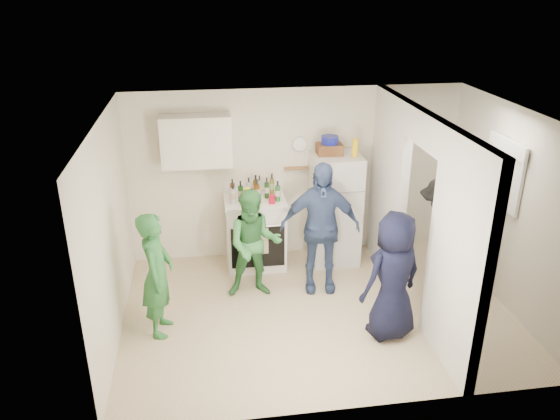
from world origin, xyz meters
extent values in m
plane|color=beige|center=(0.00, 0.00, 0.00)|extent=(4.80, 4.80, 0.00)
plane|color=silver|center=(0.00, 1.70, 1.25)|extent=(4.80, 0.00, 4.80)
plane|color=silver|center=(0.00, -1.70, 1.25)|extent=(4.80, 0.00, 4.80)
plane|color=silver|center=(-2.40, 0.00, 1.25)|extent=(0.00, 3.40, 3.40)
plane|color=silver|center=(2.40, 0.00, 1.25)|extent=(0.00, 3.40, 3.40)
plane|color=white|center=(0.00, 0.00, 2.50)|extent=(4.80, 4.80, 0.00)
cube|color=silver|center=(1.20, 1.10, 1.25)|extent=(0.12, 1.20, 2.50)
cube|color=silver|center=(1.20, -1.10, 1.25)|extent=(0.12, 1.20, 2.50)
cube|color=silver|center=(1.20, 0.00, 2.30)|extent=(0.12, 1.00, 0.40)
cube|color=white|center=(-0.64, 1.37, 0.51)|extent=(0.86, 0.71, 1.02)
cube|color=silver|center=(-1.40, 1.52, 1.85)|extent=(0.95, 0.34, 0.70)
cube|color=silver|center=(0.52, 1.34, 0.81)|extent=(0.67, 0.65, 1.62)
cube|color=brown|center=(0.42, 1.39, 1.70)|extent=(0.35, 0.25, 0.15)
cylinder|color=navy|center=(0.42, 1.39, 1.83)|extent=(0.24, 0.24, 0.11)
cylinder|color=yellow|center=(0.74, 1.24, 1.75)|extent=(0.09, 0.09, 0.25)
cylinder|color=white|center=(0.05, 1.68, 1.70)|extent=(0.22, 0.02, 0.22)
cube|color=olive|center=(0.00, 1.65, 1.35)|extent=(0.35, 0.08, 0.03)
cube|color=black|center=(2.38, 0.20, 1.65)|extent=(0.03, 0.70, 0.80)
cube|color=white|center=(2.36, 0.20, 1.65)|extent=(0.04, 0.76, 0.86)
cube|color=white|center=(2.34, 0.20, 2.00)|extent=(0.04, 0.82, 0.18)
cylinder|color=yellow|center=(-0.76, 1.15, 1.15)|extent=(0.09, 0.09, 0.25)
cylinder|color=#B10B25|center=(-0.42, 1.17, 1.08)|extent=(0.09, 0.09, 0.12)
imported|color=#2F7731|center=(-1.91, -0.12, 0.76)|extent=(0.44, 0.60, 1.52)
imported|color=#3C8949|center=(-0.73, 0.54, 0.73)|extent=(0.74, 0.59, 1.47)
imported|color=#374578|center=(0.13, 0.58, 0.89)|extent=(1.08, 0.55, 1.78)
imported|color=black|center=(0.73, -0.58, 0.78)|extent=(0.88, 0.72, 1.55)
imported|color=black|center=(1.62, 0.22, 0.81)|extent=(0.98, 1.20, 1.62)
cylinder|color=brown|center=(-0.93, 1.51, 1.15)|extent=(0.07, 0.07, 0.26)
cylinder|color=#174619|center=(-0.83, 1.30, 1.17)|extent=(0.07, 0.07, 0.30)
cylinder|color=#A9B4B8|center=(-0.70, 1.52, 1.16)|extent=(0.07, 0.07, 0.27)
cylinder|color=#582D0F|center=(-0.61, 1.34, 1.17)|extent=(0.08, 0.08, 0.30)
cylinder|color=#95A3A6|center=(-0.55, 1.55, 1.16)|extent=(0.06, 0.06, 0.28)
cylinder|color=#143715|center=(-0.46, 1.39, 1.17)|extent=(0.07, 0.07, 0.30)
cylinder|color=olive|center=(-0.37, 1.51, 1.18)|extent=(0.06, 0.06, 0.31)
cylinder|color=silver|center=(-0.94, 1.25, 1.16)|extent=(0.07, 0.07, 0.28)
cylinder|color=#5B400F|center=(-0.61, 1.48, 1.18)|extent=(0.07, 0.07, 0.32)
cylinder|color=#216128|center=(-0.33, 1.25, 1.17)|extent=(0.07, 0.07, 0.30)
camera|label=1|loc=(-1.31, -5.70, 3.89)|focal=35.00mm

